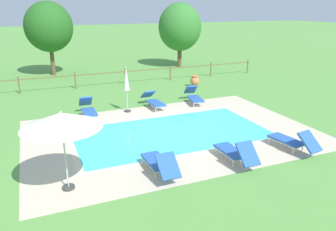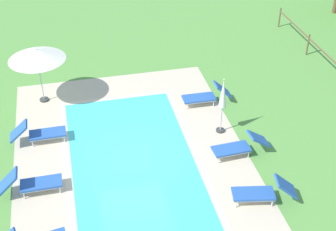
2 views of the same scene
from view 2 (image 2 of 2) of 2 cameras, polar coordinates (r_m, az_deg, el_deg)
name	(u,v)px [view 2 (image 2 of 2)]	position (r m, az deg, el deg)	size (l,w,h in m)	color
ground_plane	(132,159)	(16.86, -4.22, -5.16)	(160.00, 160.00, 0.00)	#599342
pool_deck_paving	(132,159)	(16.86, -4.22, -5.15)	(11.65, 7.98, 0.01)	beige
swimming_pool_water	(132,159)	(16.86, -4.22, -5.15)	(7.83, 4.15, 0.01)	#42CCD6
pool_coping_rim	(132,159)	(16.85, -4.22, -5.14)	(8.31, 4.63, 0.01)	beige
sun_lounger_north_near_steps	(206,96)	(19.49, 4.45, 2.34)	(0.63, 1.97, 0.89)	#2856A8
sun_lounger_north_mid	(32,183)	(15.94, -15.70, -7.63)	(0.61, 1.93, 0.92)	#2856A8
sun_lounger_north_far	(239,146)	(16.97, 8.35, -3.59)	(0.71, 2.05, 0.81)	#2856A8
sun_lounger_north_end	(39,133)	(17.98, -14.87, -1.99)	(0.62, 1.97, 0.89)	#2856A8
sun_lounger_south_mid	(263,192)	(15.35, 11.06, -8.80)	(0.95, 2.05, 0.88)	#2856A8
patio_umbrella_open_foreground	(37,55)	(19.44, -15.19, 6.91)	(2.21, 2.21, 2.36)	#383838
patio_umbrella_closed_row_mid_west	(223,97)	(17.35, 6.45, 2.16)	(0.32, 0.32, 2.26)	#383838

